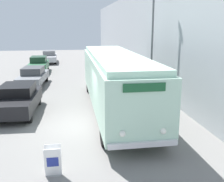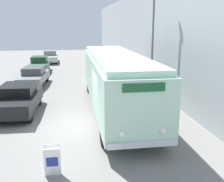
# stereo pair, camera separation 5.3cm
# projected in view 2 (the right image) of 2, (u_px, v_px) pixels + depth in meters

# --- Properties ---
(ground_plane) EXTENTS (80.00, 80.00, 0.00)m
(ground_plane) POSITION_uv_depth(u_px,v_px,m) (83.00, 125.00, 12.38)
(ground_plane) COLOR slate
(building_wall_right) EXTENTS (0.30, 60.00, 7.54)m
(building_wall_right) POSITION_uv_depth(u_px,v_px,m) (144.00, 35.00, 21.89)
(building_wall_right) COLOR #9EA3A8
(building_wall_right) RESTS_ON ground_plane
(vintage_bus) EXTENTS (2.57, 11.64, 3.10)m
(vintage_bus) POSITION_uv_depth(u_px,v_px,m) (115.00, 78.00, 14.15)
(vintage_bus) COLOR black
(vintage_bus) RESTS_ON ground_plane
(sign_board) EXTENTS (0.51, 0.36, 0.97)m
(sign_board) POSITION_uv_depth(u_px,v_px,m) (52.00, 161.00, 8.09)
(sign_board) COLOR gray
(sign_board) RESTS_ON ground_plane
(streetlamp) EXTENTS (0.36, 0.36, 7.45)m
(streetlamp) POSITION_uv_depth(u_px,v_px,m) (153.00, 23.00, 15.81)
(streetlamp) COLOR #595E60
(streetlamp) RESTS_ON ground_plane
(parked_car_near) EXTENTS (2.07, 4.39, 1.55)m
(parked_car_near) POSITION_uv_depth(u_px,v_px,m) (18.00, 99.00, 13.84)
(parked_car_near) COLOR black
(parked_car_near) RESTS_ON ground_plane
(parked_car_mid) EXTENTS (2.07, 4.56, 1.44)m
(parked_car_mid) POSITION_uv_depth(u_px,v_px,m) (34.00, 76.00, 20.35)
(parked_car_mid) COLOR black
(parked_car_mid) RESTS_ON ground_plane
(parked_car_far) EXTENTS (1.73, 4.19, 1.59)m
(parked_car_far) POSITION_uv_depth(u_px,v_px,m) (40.00, 64.00, 26.14)
(parked_car_far) COLOR black
(parked_car_far) RESTS_ON ground_plane
(parked_car_distant) EXTENTS (1.91, 4.81, 1.51)m
(parked_car_distant) POSITION_uv_depth(u_px,v_px,m) (50.00, 57.00, 33.12)
(parked_car_distant) COLOR black
(parked_car_distant) RESTS_ON ground_plane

